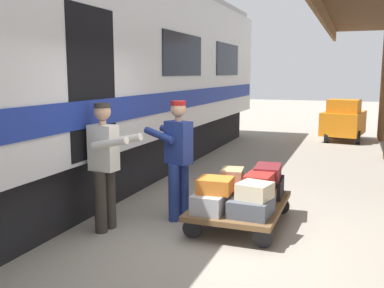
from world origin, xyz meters
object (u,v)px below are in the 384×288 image
Objects in this scene: suitcase_burgundy_valise at (223,193)px; suitcase_orange_carryall at (215,185)px; suitcase_maroon_trunk at (268,172)px; porter_in_overalls at (177,156)px; luggage_cart at (240,206)px; suitcase_slate_roller at (251,207)px; porter_by_door at (105,163)px; suitcase_brown_leather at (259,198)px; baggage_tug at (343,121)px; suitcase_tan_vintage at (232,175)px; suitcase_cream_canvas at (255,191)px; suitcase_olive_duffel at (231,187)px; suitcase_red_plastic at (259,183)px; suitcase_black_hardshell at (266,187)px; train_car at (4,75)px; suitcase_gray_aluminum at (212,201)px.

suitcase_orange_carryall reaches higher than suitcase_burgundy_valise.
porter_in_overalls is (1.20, 0.50, 0.24)m from suitcase_maroon_trunk.
suitcase_slate_roller is (-0.26, 0.47, 0.16)m from luggage_cart.
suitcase_maroon_trunk is at bearing -91.95° from suitcase_slate_roller.
suitcase_burgundy_valise is 0.32× the size of porter_by_door.
suitcase_brown_leather is 0.85× the size of suitcase_maroon_trunk.
baggage_tug reaches higher than suitcase_slate_roller.
suitcase_tan_vintage is 1.09× the size of suitcase_cream_canvas.
suitcase_olive_duffel is at bearing -58.12° from suitcase_tan_vintage.
suitcase_slate_roller is at bearing 89.78° from suitcase_red_plastic.
suitcase_olive_duffel is 0.52m from suitcase_black_hardshell.
suitcase_red_plastic is at bearing -154.49° from suitcase_brown_leather.
suitcase_orange_carryall is 0.23× the size of baggage_tug.
suitcase_cream_canvas is (-0.52, 0.01, -0.02)m from suitcase_orange_carryall.
train_car is 3.58m from suitcase_burgundy_valise.
porter_in_overalls is at bearing 2.75° from suitcase_red_plastic.
suitcase_slate_roller is at bearing 90.00° from suitcase_black_hardshell.
porter_in_overalls is 8.87m from baggage_tug.
suitcase_red_plastic is 0.29× the size of porter_in_overalls.
suitcase_orange_carryall is at bearing 92.16° from suitcase_olive_duffel.
suitcase_orange_carryall reaches higher than suitcase_slate_roller.
train_car reaches higher than suitcase_gray_aluminum.
luggage_cart is 0.56m from suitcase_slate_roller.
suitcase_brown_leather is 1.22× the size of suitcase_cream_canvas.
luggage_cart is (-3.39, -0.62, -1.79)m from train_car.
porter_in_overalls reaches higher than suitcase_red_plastic.
suitcase_black_hardshell is 0.51m from suitcase_tan_vintage.
train_car is 3.71m from suitcase_olive_duffel.
suitcase_burgundy_valise is 0.82m from porter_in_overalls.
luggage_cart is 1.00× the size of porter_in_overalls.
suitcase_slate_roller is 1.14× the size of suitcase_red_plastic.
suitcase_gray_aluminum is 0.51m from suitcase_slate_roller.
suitcase_tan_vintage is (0.24, -0.44, 0.32)m from luggage_cart.
suitcase_gray_aluminum is at bearing 42.43° from suitcase_red_plastic.
suitcase_black_hardshell reaches higher than suitcase_brown_leather.
suitcase_olive_duffel is 1.11× the size of suitcase_tan_vintage.
luggage_cart is 0.57m from suitcase_black_hardshell.
suitcase_black_hardshell is at bearing -163.27° from train_car.
suitcase_gray_aluminum is 1.34× the size of suitcase_brown_leather.
baggage_tug is at bearing -95.83° from suitcase_maroon_trunk.
porter_in_overalls is 1.00× the size of porter_by_door.
suitcase_maroon_trunk is at bearing -179.74° from suitcase_tan_vintage.
suitcase_maroon_trunk is (-0.54, -0.44, 0.25)m from suitcase_burgundy_valise.
suitcase_maroon_trunk is 0.32× the size of porter_by_door.
suitcase_orange_carryall is 0.84m from porter_in_overalls.
train_car is at bearing 11.29° from suitcase_burgundy_valise.
suitcase_burgundy_valise reaches higher than suitcase_slate_roller.
suitcase_orange_carryall is 0.87× the size of suitcase_red_plastic.
train_car is at bearing 9.73° from suitcase_brown_leather.
luggage_cart is at bearing -61.37° from suitcase_slate_roller.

